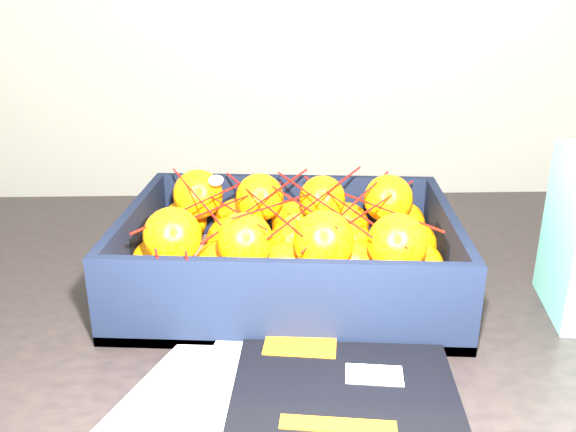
{
  "coord_description": "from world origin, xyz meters",
  "views": [
    {
      "loc": [
        0.04,
        -0.69,
        1.12
      ],
      "look_at": [
        0.01,
        -0.0,
        0.86
      ],
      "focal_mm": 37.79,
      "sensor_mm": 36.0,
      "label": 1
    }
  ],
  "objects": [
    {
      "name": "table",
      "position": [
        0.01,
        0.0,
        0.65
      ],
      "size": [
        1.26,
        0.89,
        0.75
      ],
      "color": "black",
      "rests_on": "ground"
    },
    {
      "name": "produce_crate",
      "position": [
        0.01,
        0.03,
        0.78
      ],
      "size": [
        0.41,
        0.31,
        0.11
      ],
      "color": "#916443",
      "rests_on": "table"
    },
    {
      "name": "clementine_heap",
      "position": [
        0.01,
        0.03,
        0.81
      ],
      "size": [
        0.39,
        0.29,
        0.12
      ],
      "color": "orange",
      "rests_on": "produce_crate"
    },
    {
      "name": "mesh_net",
      "position": [
        0.0,
        0.02,
        0.86
      ],
      "size": [
        0.34,
        0.28,
        0.1
      ],
      "color": "#B80B06",
      "rests_on": "clementine_heap"
    }
  ]
}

